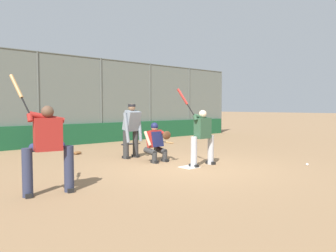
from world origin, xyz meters
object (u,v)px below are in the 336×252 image
umpire_home (132,129)px  fielding_glove_on_dirt (77,153)px  batter_at_plate (202,136)px  spare_bat_by_padding (128,144)px  baseball_loose (307,165)px  catcher_behind_plate (156,142)px  equipment_bag_dugout_side (48,146)px  batter_on_deck (48,146)px  spare_bat_near_backstop (169,142)px

umpire_home → fielding_glove_on_dirt: (0.92, -1.87, -0.86)m
batter_at_plate → spare_bat_by_padding: (-1.28, -5.37, -0.79)m
batter_at_plate → baseball_loose: batter_at_plate is taller
batter_at_plate → catcher_behind_plate: (0.52, -1.33, -0.23)m
batter_at_plate → baseball_loose: size_ratio=28.37×
spare_bat_by_padding → fielding_glove_on_dirt: fielding_glove_on_dirt is taller
spare_bat_by_padding → equipment_bag_dugout_side: bearing=-0.5°
baseball_loose → equipment_bag_dugout_side: equipment_bag_dugout_side is taller
umpire_home → spare_bat_by_padding: size_ratio=1.92×
umpire_home → equipment_bag_dugout_side: 3.84m
batter_on_deck → spare_bat_near_backstop: (-7.25, -4.83, -0.85)m
batter_at_plate → spare_bat_near_backstop: bearing=-122.7°
catcher_behind_plate → batter_on_deck: batter_on_deck is taller
batter_on_deck → spare_bat_by_padding: batter_on_deck is taller
equipment_bag_dugout_side → spare_bat_by_padding: bearing=170.6°
umpire_home → catcher_behind_plate: bearing=91.7°
umpire_home → batter_on_deck: size_ratio=0.77×
spare_bat_near_backstop → fielding_glove_on_dirt: bearing=-80.4°
spare_bat_near_backstop → equipment_bag_dugout_side: (4.93, -1.18, 0.12)m
catcher_behind_plate → equipment_bag_dugout_side: 4.81m
spare_bat_by_padding → baseball_loose: size_ratio=11.93×
umpire_home → spare_bat_near_backstop: umpire_home is taller
fielding_glove_on_dirt → baseball_loose: (-3.69, 6.16, -0.02)m
baseball_loose → equipment_bag_dugout_side: size_ratio=0.06×
batter_at_plate → catcher_behind_plate: size_ratio=1.83×
spare_bat_by_padding → equipment_bag_dugout_side: size_ratio=0.66×
fielding_glove_on_dirt → baseball_loose: 7.18m
catcher_behind_plate → baseball_loose: 4.22m
spare_bat_near_backstop → baseball_loose: bearing=-3.9°
umpire_home → spare_bat_by_padding: umpire_home is taller
catcher_behind_plate → umpire_home: size_ratio=0.68×
fielding_glove_on_dirt → batter_on_deck: bearing=58.3°
baseball_loose → batter_on_deck: bearing=-15.8°
spare_bat_by_padding → batter_on_deck: bearing=53.4°
catcher_behind_plate → spare_bat_near_backstop: bearing=-136.4°
umpire_home → fielding_glove_on_dirt: bearing=-69.8°
spare_bat_by_padding → batter_at_plate: bearing=85.4°
umpire_home → batter_on_deck: batter_on_deck is taller
catcher_behind_plate → baseball_loose: (-2.64, 3.25, -0.56)m
catcher_behind_plate → spare_bat_by_padding: 4.46m
baseball_loose → catcher_behind_plate: bearing=-51.0°
baseball_loose → spare_bat_near_backstop: bearing=-97.5°
catcher_behind_plate → spare_bat_by_padding: (-1.81, -4.04, -0.56)m
spare_bat_near_backstop → baseball_loose: baseball_loose is taller
baseball_loose → equipment_bag_dugout_side: 8.81m
catcher_behind_plate → batter_on_deck: (3.75, 1.44, 0.29)m
batter_on_deck → equipment_bag_dugout_side: batter_on_deck is taller
catcher_behind_plate → baseball_loose: catcher_behind_plate is taller
batter_at_plate → spare_bat_near_backstop: batter_at_plate is taller
baseball_loose → equipment_bag_dugout_side: (4.06, -7.82, 0.11)m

